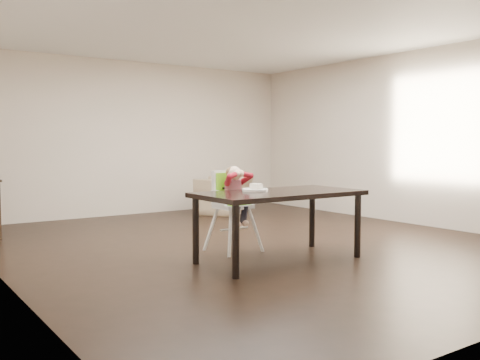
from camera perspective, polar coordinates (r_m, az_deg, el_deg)
name	(u,v)px	position (r m, az deg, el deg)	size (l,w,h in m)	color
ground	(256,243)	(6.80, 1.68, -6.78)	(7.00, 7.00, 0.00)	black
room_walls	(256,95)	(6.70, 1.72, 9.00)	(6.02, 7.02, 2.71)	beige
dining_table	(279,199)	(5.75, 4.20, -2.01)	(1.80, 0.90, 0.75)	black
high_chair	(232,191)	(6.25, -0.85, -1.21)	(0.44, 0.44, 1.00)	white
plate	(256,189)	(5.75, 1.67, -0.92)	(0.30, 0.30, 0.08)	white
armchair	(224,189)	(9.63, -1.68, -1.01)	(0.98, 0.64, 0.86)	tan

